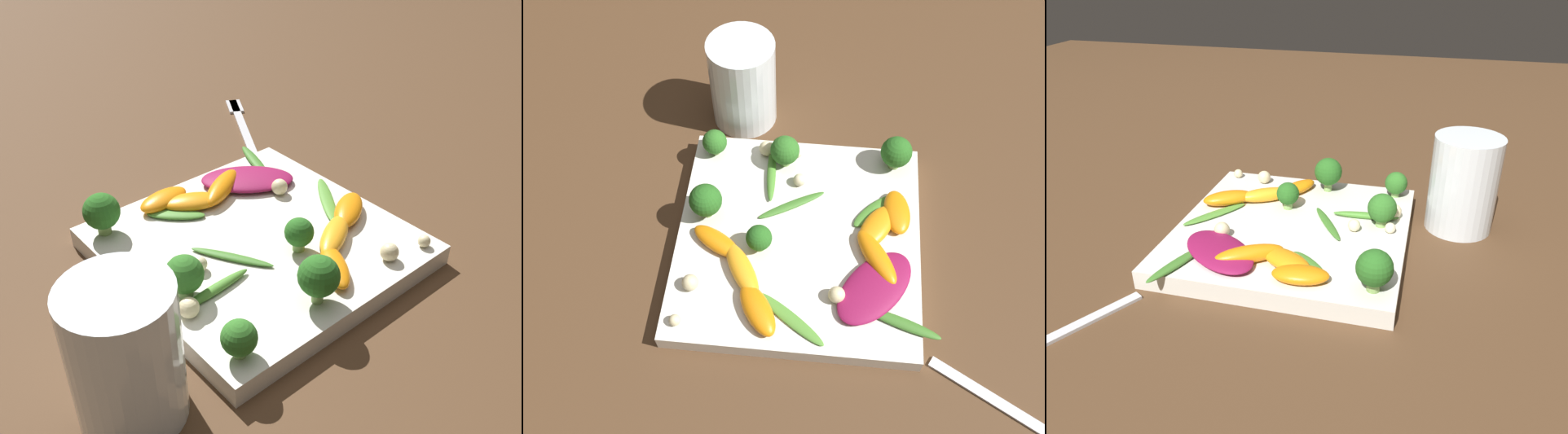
{
  "view_description": "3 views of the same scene",
  "coord_description": "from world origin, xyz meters",
  "views": [
    {
      "loc": [
        -0.31,
        -0.37,
        0.38
      ],
      "look_at": [
        0.01,
        0.0,
        0.04
      ],
      "focal_mm": 42.0,
      "sensor_mm": 36.0,
      "label": 1
    },
    {
      "loc": [
        0.35,
        0.02,
        0.6
      ],
      "look_at": [
        -0.01,
        -0.02,
        0.04
      ],
      "focal_mm": 42.0,
      "sensor_mm": 36.0,
      "label": 2
    },
    {
      "loc": [
        -0.15,
        0.51,
        0.32
      ],
      "look_at": [
        -0.02,
        -0.01,
        0.03
      ],
      "focal_mm": 35.0,
      "sensor_mm": 36.0,
      "label": 3
    }
  ],
  "objects": [
    {
      "name": "drinking_glass",
      "position": [
        -0.19,
        -0.09,
        0.06
      ],
      "size": [
        0.08,
        0.08,
        0.12
      ],
      "color": "white",
      "rests_on": "ground_plane"
    },
    {
      "name": "arugula_sprig_1",
      "position": [
        -0.04,
        0.08,
        0.02
      ],
      "size": [
        0.06,
        0.05,
        0.01
      ],
      "color": "#47842D",
      "rests_on": "plate"
    },
    {
      "name": "macadamia_nut_5",
      "position": [
        0.07,
        0.05,
        0.03
      ],
      "size": [
        0.02,
        0.02,
        0.02
      ],
      "color": "beige",
      "rests_on": "plate"
    },
    {
      "name": "orange_segment_1",
      "position": [
        0.05,
        -0.06,
        0.03
      ],
      "size": [
        0.07,
        0.06,
        0.02
      ],
      "color": "orange",
      "rests_on": "plate"
    },
    {
      "name": "macadamia_nut_2",
      "position": [
        -0.11,
        -0.01,
        0.03
      ],
      "size": [
        0.01,
        0.01,
        0.01
      ],
      "color": "beige",
      "rests_on": "plate"
    },
    {
      "name": "broccoli_floret_2",
      "position": [
        -0.1,
        -0.02,
        0.04
      ],
      "size": [
        0.03,
        0.03,
        0.04
      ],
      "color": "#84AD5B",
      "rests_on": "plate"
    },
    {
      "name": "broccoli_floret_1",
      "position": [
        -0.02,
        -0.11,
        0.05
      ],
      "size": [
        0.04,
        0.04,
        0.05
      ],
      "color": "#84AD5B",
      "rests_on": "plate"
    },
    {
      "name": "macadamia_nut_3",
      "position": [
        0.07,
        -0.11,
        0.03
      ],
      "size": [
        0.02,
        0.02,
        0.02
      ],
      "color": "beige",
      "rests_on": "plate"
    },
    {
      "name": "broccoli_floret_3",
      "position": [
        -0.11,
        0.1,
        0.05
      ],
      "size": [
        0.04,
        0.04,
        0.04
      ],
      "color": "#7A9E51",
      "rests_on": "plate"
    },
    {
      "name": "ground_plane",
      "position": [
        0.0,
        0.0,
        0.0
      ],
      "size": [
        2.4,
        2.4,
        0.0
      ],
      "primitive_type": "plane",
      "color": "#4C331E"
    },
    {
      "name": "arugula_sprig_3",
      "position": [
        0.1,
        0.0,
        0.02
      ],
      "size": [
        0.06,
        0.08,
        0.0
      ],
      "color": "#518E33",
      "rests_on": "plate"
    },
    {
      "name": "arugula_sprig_2",
      "position": [
        -0.08,
        -0.04,
        0.03
      ],
      "size": [
        0.08,
        0.02,
        0.01
      ],
      "color": "#47842D",
      "rests_on": "plate"
    },
    {
      "name": "orange_segment_4",
      "position": [
        0.02,
        0.09,
        0.03
      ],
      "size": [
        0.08,
        0.06,
        0.02
      ],
      "color": "orange",
      "rests_on": "plate"
    },
    {
      "name": "macadamia_nut_1",
      "position": [
        -0.11,
        -0.05,
        0.03
      ],
      "size": [
        0.02,
        0.02,
        0.02
      ],
      "color": "beige",
      "rests_on": "plate"
    },
    {
      "name": "arugula_sprig_0",
      "position": [
        0.09,
        0.11,
        0.02
      ],
      "size": [
        0.04,
        0.08,
        0.01
      ],
      "color": "#3D7528",
      "rests_on": "plate"
    },
    {
      "name": "orange_segment_3",
      "position": [
        -0.02,
        0.09,
        0.03
      ],
      "size": [
        0.07,
        0.06,
        0.01
      ],
      "color": "orange",
      "rests_on": "plate"
    },
    {
      "name": "macadamia_nut_0",
      "position": [
        0.11,
        -0.12,
        0.03
      ],
      "size": [
        0.01,
        0.01,
        0.01
      ],
      "color": "beige",
      "rests_on": "plate"
    },
    {
      "name": "fork",
      "position": [
        0.18,
        0.25,
        0.0
      ],
      "size": [
        0.11,
        0.17,
        0.01
      ],
      "color": "silver",
      "rests_on": "ground_plane"
    },
    {
      "name": "arugula_sprig_4",
      "position": [
        -0.04,
        -0.01,
        0.02
      ],
      "size": [
        0.05,
        0.08,
        0.0
      ],
      "color": "#3D7528",
      "rests_on": "plate"
    },
    {
      "name": "macadamia_nut_4",
      "position": [
        -0.07,
        -0.01,
        0.03
      ],
      "size": [
        0.01,
        0.01,
        0.01
      ],
      "color": "beige",
      "rests_on": "plate"
    },
    {
      "name": "orange_segment_0",
      "position": [
        -0.04,
        0.11,
        0.03
      ],
      "size": [
        0.06,
        0.04,
        0.02
      ],
      "color": "orange",
      "rests_on": "plate"
    },
    {
      "name": "orange_segment_5",
      "position": [
        0.1,
        -0.03,
        0.03
      ],
      "size": [
        0.07,
        0.06,
        0.02
      ],
      "color": "orange",
      "rests_on": "plate"
    },
    {
      "name": "plate",
      "position": [
        0.0,
        0.0,
        0.01
      ],
      "size": [
        0.27,
        0.27,
        0.02
      ],
      "color": "silver",
      "rests_on": "ground_plane"
    },
    {
      "name": "broccoli_floret_4",
      "position": [
        -0.11,
        -0.11,
        0.04
      ],
      "size": [
        0.03,
        0.03,
        0.03
      ],
      "color": "#84AD5B",
      "rests_on": "plate"
    },
    {
      "name": "orange_segment_2",
      "position": [
        0.02,
        -0.09,
        0.03
      ],
      "size": [
        0.05,
        0.07,
        0.01
      ],
      "color": "orange",
      "rests_on": "plate"
    },
    {
      "name": "broccoli_floret_0",
      "position": [
        0.02,
        -0.04,
        0.04
      ],
      "size": [
        0.03,
        0.03,
        0.03
      ],
      "color": "#84AD5B",
      "rests_on": "plate"
    },
    {
      "name": "radicchio_leaf_0",
      "position": [
        0.06,
        0.08,
        0.03
      ],
      "size": [
        0.12,
        0.11,
        0.01
      ],
      "color": "maroon",
      "rests_on": "plate"
    }
  ]
}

